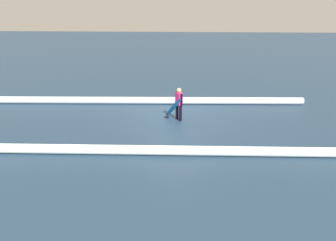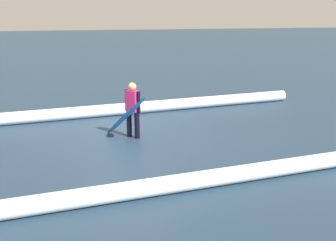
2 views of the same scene
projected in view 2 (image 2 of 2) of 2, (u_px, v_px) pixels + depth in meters
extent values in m
plane|color=#1E3246|center=(123.00, 137.00, 10.83)|extent=(153.94, 153.94, 0.00)
cylinder|color=black|center=(137.00, 125.00, 10.64)|extent=(0.14, 0.14, 0.73)
cylinder|color=black|center=(129.00, 124.00, 10.81)|extent=(0.14, 0.14, 0.73)
cube|color=#D82672|center=(133.00, 101.00, 10.56)|extent=(0.36, 0.39, 0.56)
sphere|color=tan|center=(132.00, 87.00, 10.46)|extent=(0.22, 0.22, 0.22)
cylinder|color=black|center=(139.00, 102.00, 10.43)|extent=(0.09, 0.09, 0.57)
cylinder|color=black|center=(127.00, 100.00, 10.68)|extent=(0.09, 0.12, 0.58)
ellipsoid|color=#268CE5|center=(125.00, 117.00, 10.41)|extent=(0.98, 1.65, 1.31)
ellipsoid|color=red|center=(125.00, 117.00, 10.41)|extent=(0.68, 1.27, 1.05)
cylinder|color=white|center=(21.00, 118.00, 12.11)|extent=(19.13, 1.85, 0.38)
cylinder|color=white|center=(75.00, 199.00, 6.82)|extent=(25.32, 1.90, 0.34)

